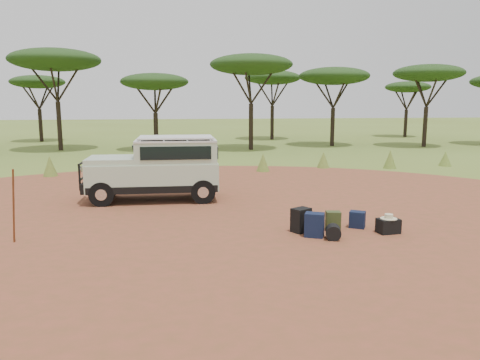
{
  "coord_description": "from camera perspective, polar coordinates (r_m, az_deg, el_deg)",
  "views": [
    {
      "loc": [
        -0.87,
        -11.78,
        3.09
      ],
      "look_at": [
        0.85,
        0.44,
        1.0
      ],
      "focal_mm": 35.0,
      "sensor_mm": 36.0,
      "label": 1
    }
  ],
  "objects": [
    {
      "name": "hard_case",
      "position": [
        11.63,
        17.62,
        -5.37
      ],
      "size": [
        0.53,
        0.41,
        0.35
      ],
      "primitive_type": "cube",
      "rotation": [
        0.0,
        0.0,
        0.13
      ],
      "color": "black",
      "rests_on": "ground"
    },
    {
      "name": "ground",
      "position": [
        12.21,
        -3.68,
        -5.07
      ],
      "size": [
        140.0,
        140.0,
        0.0
      ],
      "primitive_type": "plane",
      "color": "olive",
      "rests_on": "ground"
    },
    {
      "name": "duffel_navy",
      "position": [
        11.9,
        14.11,
        -4.71
      ],
      "size": [
        0.46,
        0.42,
        0.41
      ],
      "primitive_type": "cube",
      "rotation": [
        0.0,
        0.0,
        -0.53
      ],
      "color": "#131D3C",
      "rests_on": "ground"
    },
    {
      "name": "safari_hat",
      "position": [
        11.58,
        17.68,
        -4.33
      ],
      "size": [
        0.39,
        0.39,
        0.11
      ],
      "color": "beige",
      "rests_on": "hard_case"
    },
    {
      "name": "backpack_navy",
      "position": [
        10.9,
        9.06,
        -5.45
      ],
      "size": [
        0.52,
        0.46,
        0.56
      ],
      "primitive_type": "cube",
      "rotation": [
        0.0,
        0.0,
        -0.42
      ],
      "color": "#131D3C",
      "rests_on": "ground"
    },
    {
      "name": "backpack_olive",
      "position": [
        11.52,
        11.28,
        -4.93
      ],
      "size": [
        0.37,
        0.29,
        0.47
      ],
      "primitive_type": "cube",
      "rotation": [
        0.0,
        0.0,
        -0.13
      ],
      "color": "#36431F",
      "rests_on": "ground"
    },
    {
      "name": "walking_staff",
      "position": [
        11.23,
        -25.88,
        -2.94
      ],
      "size": [
        0.23,
        0.3,
        1.68
      ],
      "primitive_type": "cylinder",
      "rotation": [
        0.18,
        0.0,
        0.63
      ],
      "color": "brown",
      "rests_on": "ground"
    },
    {
      "name": "safari_vehicle",
      "position": [
        14.84,
        -9.96,
        1.24
      ],
      "size": [
        4.18,
        1.71,
        2.0
      ],
      "rotation": [
        0.0,
        0.0,
        -0.01
      ],
      "color": "#AEC1A5",
      "rests_on": "ground"
    },
    {
      "name": "stuff_sack",
      "position": [
        10.8,
        11.3,
        -6.27
      ],
      "size": [
        0.43,
        0.43,
        0.34
      ],
      "primitive_type": "cylinder",
      "rotation": [
        1.57,
        0.0,
        -0.29
      ],
      "color": "black",
      "rests_on": "ground"
    },
    {
      "name": "dirt_clearing",
      "position": [
        12.21,
        -3.68,
        -5.05
      ],
      "size": [
        23.0,
        23.0,
        0.01
      ],
      "primitive_type": "cylinder",
      "color": "brown",
      "rests_on": "ground"
    },
    {
      "name": "backpack_black",
      "position": [
        11.25,
        7.44,
        -4.88
      ],
      "size": [
        0.53,
        0.49,
        0.58
      ],
      "primitive_type": "cube",
      "rotation": [
        0.0,
        0.0,
        0.56
      ],
      "color": "black",
      "rests_on": "ground"
    },
    {
      "name": "acacia_treeline",
      "position": [
        31.68,
        -5.19,
        12.81
      ],
      "size": [
        46.7,
        13.2,
        6.26
      ],
      "color": "black",
      "rests_on": "ground"
    },
    {
      "name": "grass_fringe",
      "position": [
        20.65,
        -5.21,
        2.1
      ],
      "size": [
        36.6,
        1.6,
        0.9
      ],
      "color": "olive",
      "rests_on": "ground"
    }
  ]
}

